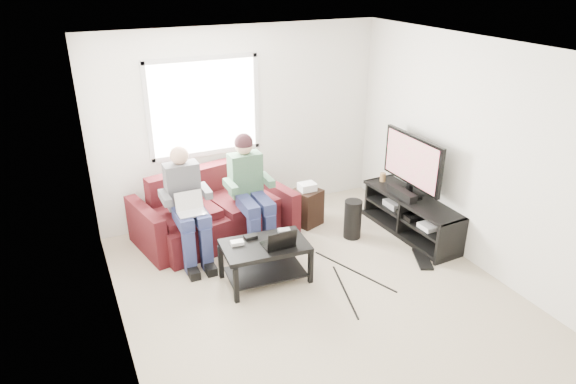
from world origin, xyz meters
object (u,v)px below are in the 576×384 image
Objects in this scene: tv_stand at (411,217)px; coffee_table at (265,253)px; sofa at (213,215)px; tv at (412,162)px; subwoofer at (353,219)px; end_table at (307,206)px.

coffee_table is at bearing -174.70° from tv_stand.
sofa is 2.65m from tv.
tv_stand is 0.75m from tv.
sofa reaches higher than subwoofer.
end_table is at bearing 122.16° from subwoofer.
tv reaches higher than end_table.
sofa is 1.29m from end_table.
sofa is 2.10× the size of coffee_table.
end_table is (1.05, 1.03, -0.08)m from coffee_table.
tv_stand is (2.40, -1.01, -0.09)m from sofa.
sofa is 1.87× the size of tv.
tv_stand is at bearing -88.53° from tv.
coffee_table is at bearing -162.57° from subwoofer.
coffee_table is at bearing -135.39° from end_table.
end_table reaches higher than subwoofer.
tv_stand is 1.40m from end_table.
coffee_table is 1.49m from subwoofer.
sofa reaches higher than end_table.
tv is at bearing 7.91° from coffee_table.
sofa is at bearing 159.25° from tv.
sofa reaches higher than tv_stand.
end_table reaches higher than coffee_table.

